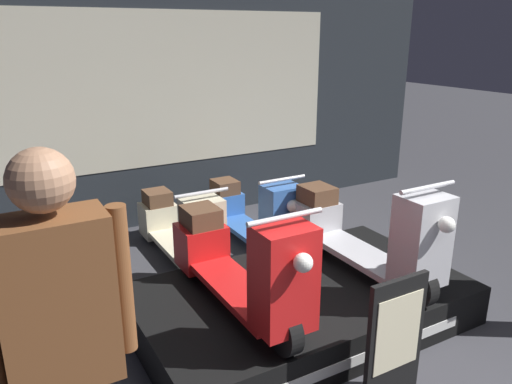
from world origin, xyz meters
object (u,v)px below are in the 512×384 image
scooter_backrow_1 (252,215)px  scooter_display_right (365,233)px  price_sign_board (395,340)px  scooter_backrow_0 (180,230)px  person_left_browsing (62,334)px  scooter_display_left (239,265)px

scooter_backrow_1 → scooter_display_right: bearing=-83.5°
scooter_display_right → price_sign_board: bearing=-121.1°
scooter_backrow_0 → price_sign_board: bearing=-80.2°
scooter_backrow_1 → person_left_browsing: 3.39m
scooter_backrow_0 → person_left_browsing: size_ratio=0.91×
scooter_display_right → scooter_backrow_1: 1.56m
price_sign_board → scooter_display_right: bearing=58.9°
person_left_browsing → scooter_backrow_0: bearing=60.3°
scooter_display_left → price_sign_board: size_ratio=1.98×
scooter_display_right → scooter_backrow_0: bearing=122.7°
scooter_display_left → person_left_browsing: bearing=-143.3°
scooter_backrow_0 → person_left_browsing: person_left_browsing is taller
scooter_backrow_0 → scooter_backrow_1: 0.80m
scooter_backrow_0 → person_left_browsing: (-1.40, -2.46, 0.73)m
scooter_backrow_0 → price_sign_board: scooter_backrow_0 is taller
scooter_display_left → person_left_browsing: (-1.26, -0.94, 0.41)m
scooter_backrow_1 → price_sign_board: 2.48m
person_left_browsing → scooter_display_left: bearing=36.7°
scooter_backrow_0 → scooter_display_left: bearing=-95.4°
scooter_display_left → scooter_display_right: bearing=0.0°
price_sign_board → person_left_browsing: bearing=-179.5°
scooter_display_right → scooter_backrow_1: bearing=96.5°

